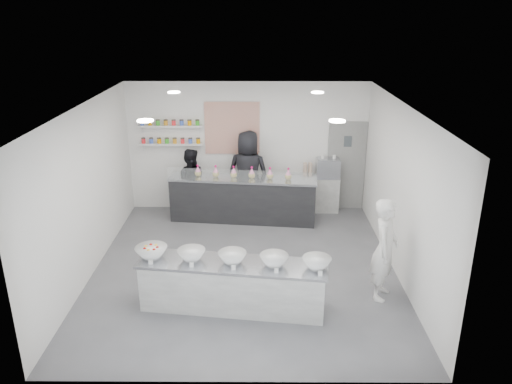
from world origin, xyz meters
TOP-DOWN VIEW (x-y plane):
  - floor at (0.00, 0.00)m, footprint 6.00×6.00m
  - ceiling at (0.00, 0.00)m, footprint 6.00×6.00m
  - back_wall at (0.00, 3.00)m, footprint 5.50×0.00m
  - left_wall at (-2.75, 0.00)m, footprint 0.00×6.00m
  - right_wall at (2.75, 0.00)m, footprint 0.00×6.00m
  - back_door at (2.30, 2.97)m, footprint 0.88×0.04m
  - pattern_panel at (-0.35, 2.98)m, footprint 1.25×0.03m
  - jar_shelf_lower at (-1.75, 2.90)m, footprint 1.45×0.22m
  - jar_shelf_upper at (-1.75, 2.90)m, footprint 1.45×0.22m
  - preserve_jars at (-1.75, 2.88)m, footprint 1.45×0.10m
  - downlight_0 at (-1.40, -1.00)m, footprint 0.24×0.24m
  - downlight_1 at (1.40, -1.00)m, footprint 0.24×0.24m
  - downlight_2 at (-1.40, 1.60)m, footprint 0.24×0.24m
  - downlight_3 at (1.40, 1.60)m, footprint 0.24×0.24m
  - prep_counter at (-0.15, -1.30)m, footprint 3.03×1.06m
  - back_bar at (-0.09, 2.21)m, footprint 3.31×0.95m
  - sneeze_guard at (-0.13, 1.92)m, footprint 3.20×0.37m
  - espresso_ledge at (1.55, 2.78)m, footprint 1.16×0.37m
  - espresso_machine at (1.85, 2.78)m, footprint 0.54×0.37m
  - cup_stacks at (1.39, 2.78)m, footprint 0.24×0.24m
  - prep_bowls at (-0.15, -1.30)m, footprint 3.09×0.94m
  - label_cards at (-0.08, -1.84)m, footprint 2.66×0.04m
  - cookie_bags at (-0.09, 2.21)m, footprint 2.15×0.38m
  - woman_prep at (2.30, -0.93)m, footprint 0.62×0.74m
  - staff_left at (-1.31, 2.60)m, footprint 0.80×0.64m
  - staff_right at (0.01, 2.60)m, footprint 1.07×0.81m

SIDE VIEW (x-z plane):
  - floor at x=0.00m, z-range 0.00..0.00m
  - prep_counter at x=-0.15m, z-range 0.00..0.81m
  - espresso_ledge at x=1.55m, z-range 0.00..0.86m
  - back_bar at x=-0.09m, z-range 0.00..1.01m
  - staff_left at x=-1.31m, z-range 0.00..1.56m
  - label_cards at x=-0.08m, z-range 0.81..0.88m
  - woman_prep at x=2.30m, z-range 0.00..1.73m
  - prep_bowls at x=-0.15m, z-range 0.81..0.99m
  - staff_right at x=0.01m, z-range 0.00..1.98m
  - cup_stacks at x=1.39m, z-range 0.86..1.18m
  - back_door at x=2.30m, z-range 0.00..2.10m
  - espresso_machine at x=1.85m, z-range 0.86..1.27m
  - cookie_bags at x=-0.09m, z-range 1.01..1.28m
  - sneeze_guard at x=-0.13m, z-range 1.01..1.29m
  - back_wall at x=0.00m, z-range -1.25..4.25m
  - left_wall at x=-2.75m, z-range -1.50..4.50m
  - right_wall at x=2.75m, z-range -1.50..4.50m
  - jar_shelf_lower at x=-1.75m, z-range 1.58..1.62m
  - preserve_jars at x=-1.75m, z-range 1.60..2.16m
  - pattern_panel at x=-0.35m, z-range 1.35..2.55m
  - jar_shelf_upper at x=-1.75m, z-range 2.00..2.04m
  - downlight_0 at x=-1.40m, z-range 2.97..2.99m
  - downlight_1 at x=1.40m, z-range 2.97..2.99m
  - downlight_2 at x=-1.40m, z-range 2.97..2.99m
  - downlight_3 at x=1.40m, z-range 2.97..2.99m
  - ceiling at x=0.00m, z-range 3.00..3.00m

